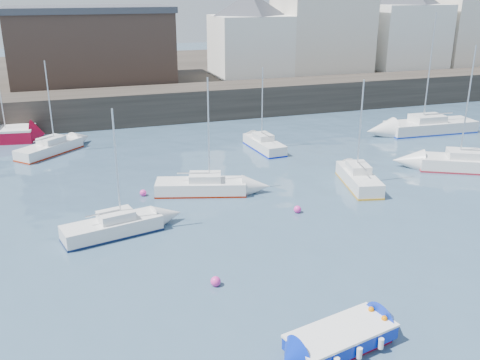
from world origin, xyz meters
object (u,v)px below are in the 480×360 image
object	(u,v)px
sailboat_b	(201,186)
buoy_near	(216,285)
sailboat_f	(264,144)
buoy_mid	(297,212)
sailboat_a	(113,227)
buoy_far	(143,196)
sailboat_d	(468,163)
blue_dinghy	(341,338)
sailboat_c	(359,178)
sailboat_h	(50,148)
sailboat_g	(430,126)

from	to	relation	value
sailboat_b	buoy_near	distance (m)	11.12
sailboat_f	buoy_mid	size ratio (longest dim) A/B	14.72
sailboat_a	buoy_far	distance (m)	5.65
sailboat_b	buoy_near	world-z (taller)	sailboat_b
sailboat_d	sailboat_f	bearing A→B (deg)	141.73
sailboat_a	blue_dinghy	bearing A→B (deg)	-60.69
sailboat_d	sailboat_a	bearing A→B (deg)	-173.52
sailboat_c	sailboat_h	xyz separation A→B (m)	(-19.02, 13.89, -0.06)
sailboat_a	sailboat_b	bearing A→B (deg)	36.70
buoy_far	sailboat_b	bearing A→B (deg)	-11.83
buoy_mid	sailboat_b	bearing A→B (deg)	133.48
sailboat_b	sailboat_c	bearing A→B (deg)	-10.81
sailboat_d	sailboat_g	xyz separation A→B (m)	(4.05, 9.65, 0.06)
sailboat_f	sailboat_c	bearing A→B (deg)	-73.49
sailboat_a	sailboat_g	bearing A→B (deg)	23.35
sailboat_b	sailboat_f	world-z (taller)	sailboat_b
buoy_near	buoy_far	distance (m)	11.70
sailboat_c	sailboat_f	bearing A→B (deg)	106.51
sailboat_c	sailboat_f	distance (m)	10.09
buoy_mid	buoy_far	xyz separation A→B (m)	(-7.98, 5.43, 0.00)
sailboat_g	buoy_mid	world-z (taller)	sailboat_g
sailboat_a	sailboat_h	size ratio (longest dim) A/B	0.94
buoy_mid	blue_dinghy	bearing A→B (deg)	-107.04
sailboat_h	buoy_near	bearing A→B (deg)	-73.40
sailboat_b	buoy_near	xyz separation A→B (m)	(-2.19, -10.89, -0.47)
sailboat_b	buoy_mid	bearing A→B (deg)	-46.52
sailboat_b	sailboat_c	size ratio (longest dim) A/B	1.06
blue_dinghy	buoy_far	size ratio (longest dim) A/B	10.32
blue_dinghy	sailboat_c	bearing A→B (deg)	57.70
buoy_far	sailboat_f	bearing A→B (deg)	33.32
sailboat_g	buoy_mid	size ratio (longest dim) A/B	23.47
sailboat_g	buoy_far	distance (m)	27.55
sailboat_a	sailboat_f	size ratio (longest dim) A/B	1.03
sailboat_c	buoy_far	bearing A→B (deg)	168.92
blue_dinghy	sailboat_c	world-z (taller)	sailboat_c
sailboat_a	sailboat_d	xyz separation A→B (m)	(24.83, 2.82, 0.06)
sailboat_h	buoy_near	world-z (taller)	sailboat_h
sailboat_f	buoy_far	bearing A→B (deg)	-146.68
blue_dinghy	sailboat_a	world-z (taller)	sailboat_a
buoy_mid	sailboat_a	bearing A→B (deg)	178.24
sailboat_b	buoy_mid	size ratio (longest dim) A/B	16.57
sailboat_d	buoy_mid	xyz separation A→B (m)	(-14.51, -3.14, -0.52)
sailboat_f	sailboat_h	distance (m)	16.70
blue_dinghy	sailboat_a	distance (m)	13.77
buoy_near	sailboat_c	bearing A→B (deg)	36.32
blue_dinghy	sailboat_a	size ratio (longest dim) A/B	0.65
sailboat_c	sailboat_a	bearing A→B (deg)	-171.18
sailboat_a	buoy_far	xyz separation A→B (m)	(2.34, 5.12, -0.47)
buoy_near	buoy_far	world-z (taller)	buoy_near
sailboat_b	sailboat_g	xyz separation A→B (m)	(23.01, 8.09, 0.11)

